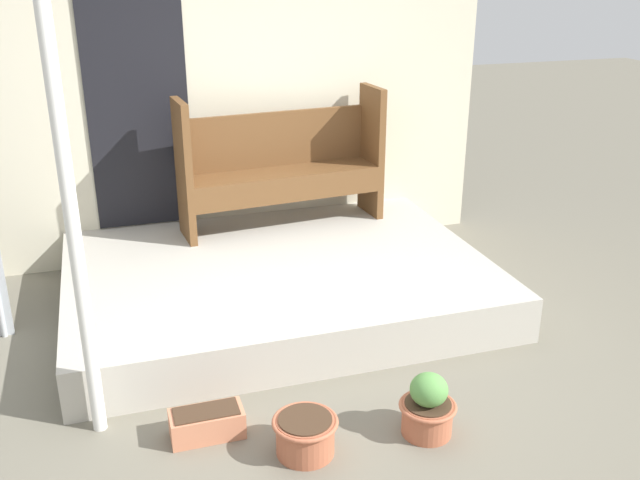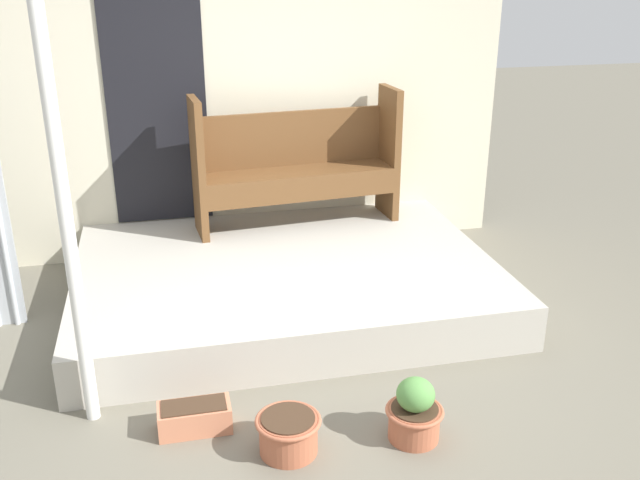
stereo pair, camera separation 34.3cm
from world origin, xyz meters
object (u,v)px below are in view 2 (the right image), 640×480
bench (296,160)px  flower_pot_middle (415,413)px  planter_box_rect (195,417)px  flower_pot_left (288,433)px  support_post (65,215)px

bench → flower_pot_middle: bearing=-92.0°
flower_pot_middle → planter_box_rect: bearing=163.9°
flower_pot_left → flower_pot_middle: (0.69, -0.04, 0.04)m
support_post → flower_pot_left: (1.04, -0.55, -1.12)m
flower_pot_left → flower_pot_middle: flower_pot_middle is taller
bench → flower_pot_left: bearing=-107.1°
support_post → flower_pot_middle: size_ratio=6.67×
flower_pot_middle → flower_pot_left: bearing=176.9°
flower_pot_left → support_post: bearing=152.1°
flower_pot_left → flower_pot_middle: size_ratio=0.95×
flower_pot_middle → planter_box_rect: (-1.16, 0.34, -0.08)m
support_post → planter_box_rect: bearing=-23.9°
flower_pot_left → planter_box_rect: (-0.47, 0.30, -0.04)m
bench → flower_pot_left: (-0.55, -2.57, -0.77)m
bench → flower_pot_middle: size_ratio=4.66×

